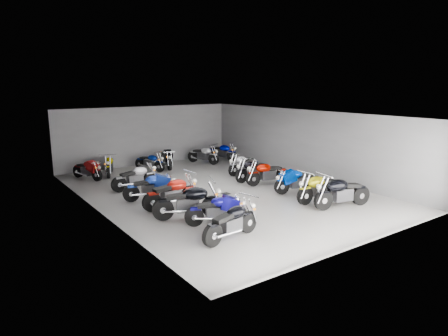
{
  "coord_description": "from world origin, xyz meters",
  "views": [
    {
      "loc": [
        -9.12,
        -13.33,
        4.42
      ],
      "look_at": [
        0.15,
        -0.16,
        1.0
      ],
      "focal_mm": 32.0,
      "sensor_mm": 36.0,
      "label": 1
    }
  ],
  "objects_px": {
    "motorcycle_left_c": "(189,202)",
    "motorcycle_left_d": "(172,193)",
    "motorcycle_back_a": "(87,170)",
    "motorcycle_back_e": "(203,155)",
    "motorcycle_back_c": "(150,162)",
    "motorcycle_left_f": "(136,177)",
    "drain_grate": "(226,194)",
    "motorcycle_right_e": "(253,170)",
    "motorcycle_back_b": "(109,165)",
    "motorcycle_right_a": "(342,192)",
    "motorcycle_right_b": "(320,188)",
    "motorcycle_left_e": "(151,187)",
    "motorcycle_back_f": "(222,152)",
    "motorcycle_back_d": "(167,158)",
    "motorcycle_right_d": "(267,173)",
    "motorcycle_right_c": "(297,181)",
    "motorcycle_left_b": "(217,210)",
    "motorcycle_left_a": "(232,222)"
  },
  "relations": [
    {
      "from": "motorcycle_left_c",
      "to": "motorcycle_left_d",
      "type": "bearing_deg",
      "value": -162.28
    },
    {
      "from": "motorcycle_back_a",
      "to": "motorcycle_back_e",
      "type": "xyz_separation_m",
      "value": [
        6.5,
        0.13,
        0.03
      ]
    },
    {
      "from": "motorcycle_back_c",
      "to": "motorcycle_left_f",
      "type": "bearing_deg",
      "value": 33.47
    },
    {
      "from": "drain_grate",
      "to": "motorcycle_left_c",
      "type": "distance_m",
      "value": 3.32
    },
    {
      "from": "motorcycle_right_e",
      "to": "motorcycle_back_a",
      "type": "height_order",
      "value": "motorcycle_right_e"
    },
    {
      "from": "motorcycle_back_b",
      "to": "motorcycle_right_a",
      "type": "bearing_deg",
      "value": 140.56
    },
    {
      "from": "motorcycle_left_c",
      "to": "motorcycle_back_b",
      "type": "height_order",
      "value": "motorcycle_left_c"
    },
    {
      "from": "motorcycle_left_d",
      "to": "motorcycle_right_b",
      "type": "relative_size",
      "value": 1.0
    },
    {
      "from": "motorcycle_left_f",
      "to": "motorcycle_back_b",
      "type": "distance_m",
      "value": 3.26
    },
    {
      "from": "motorcycle_left_f",
      "to": "motorcycle_right_a",
      "type": "relative_size",
      "value": 0.91
    },
    {
      "from": "motorcycle_right_a",
      "to": "motorcycle_right_e",
      "type": "bearing_deg",
      "value": 12.73
    },
    {
      "from": "motorcycle_left_e",
      "to": "motorcycle_back_f",
      "type": "relative_size",
      "value": 1.04
    },
    {
      "from": "motorcycle_right_a",
      "to": "motorcycle_back_d",
      "type": "xyz_separation_m",
      "value": [
        -1.94,
        9.95,
        -0.06
      ]
    },
    {
      "from": "motorcycle_left_d",
      "to": "motorcycle_back_e",
      "type": "bearing_deg",
      "value": 137.65
    },
    {
      "from": "motorcycle_left_f",
      "to": "motorcycle_right_e",
      "type": "relative_size",
      "value": 1.01
    },
    {
      "from": "motorcycle_back_d",
      "to": "motorcycle_back_e",
      "type": "xyz_separation_m",
      "value": [
        2.25,
        -0.12,
        -0.02
      ]
    },
    {
      "from": "motorcycle_back_f",
      "to": "motorcycle_right_d",
      "type": "bearing_deg",
      "value": 51.79
    },
    {
      "from": "motorcycle_right_b",
      "to": "motorcycle_back_e",
      "type": "bearing_deg",
      "value": -0.4
    },
    {
      "from": "motorcycle_left_d",
      "to": "motorcycle_back_f",
      "type": "distance_m",
      "value": 9.25
    },
    {
      "from": "motorcycle_right_c",
      "to": "motorcycle_back_d",
      "type": "distance_m",
      "value": 7.87
    },
    {
      "from": "motorcycle_left_b",
      "to": "motorcycle_back_d",
      "type": "bearing_deg",
      "value": -173.17
    },
    {
      "from": "motorcycle_right_c",
      "to": "motorcycle_left_b",
      "type": "bearing_deg",
      "value": 120.82
    },
    {
      "from": "motorcycle_right_d",
      "to": "motorcycle_right_e",
      "type": "height_order",
      "value": "motorcycle_right_d"
    },
    {
      "from": "motorcycle_left_e",
      "to": "motorcycle_back_b",
      "type": "bearing_deg",
      "value": -166.34
    },
    {
      "from": "motorcycle_back_c",
      "to": "motorcycle_back_f",
      "type": "xyz_separation_m",
      "value": [
        4.65,
        0.21,
        0.04
      ]
    },
    {
      "from": "motorcycle_left_a",
      "to": "motorcycle_right_b",
      "type": "relative_size",
      "value": 0.94
    },
    {
      "from": "motorcycle_left_d",
      "to": "motorcycle_right_c",
      "type": "relative_size",
      "value": 1.11
    },
    {
      "from": "motorcycle_right_a",
      "to": "motorcycle_right_b",
      "type": "relative_size",
      "value": 1.04
    },
    {
      "from": "motorcycle_left_c",
      "to": "motorcycle_right_c",
      "type": "relative_size",
      "value": 1.09
    },
    {
      "from": "motorcycle_right_c",
      "to": "motorcycle_back_e",
      "type": "height_order",
      "value": "motorcycle_right_c"
    },
    {
      "from": "motorcycle_right_b",
      "to": "motorcycle_back_c",
      "type": "xyz_separation_m",
      "value": [
        -2.92,
        8.79,
        -0.08
      ]
    },
    {
      "from": "motorcycle_left_b",
      "to": "motorcycle_back_e",
      "type": "distance_m",
      "value": 10.05
    },
    {
      "from": "motorcycle_right_c",
      "to": "drain_grate",
      "type": "bearing_deg",
      "value": 74.31
    },
    {
      "from": "drain_grate",
      "to": "motorcycle_left_a",
      "type": "height_order",
      "value": "motorcycle_left_a"
    },
    {
      "from": "motorcycle_right_d",
      "to": "drain_grate",
      "type": "bearing_deg",
      "value": 104.98
    },
    {
      "from": "motorcycle_left_d",
      "to": "motorcycle_right_c",
      "type": "height_order",
      "value": "motorcycle_left_d"
    },
    {
      "from": "motorcycle_left_c",
      "to": "motorcycle_back_f",
      "type": "height_order",
      "value": "motorcycle_left_c"
    },
    {
      "from": "motorcycle_back_e",
      "to": "motorcycle_right_c",
      "type": "bearing_deg",
      "value": 66.69
    },
    {
      "from": "motorcycle_right_d",
      "to": "motorcycle_back_c",
      "type": "bearing_deg",
      "value": 38.85
    },
    {
      "from": "motorcycle_right_b",
      "to": "motorcycle_right_e",
      "type": "bearing_deg",
      "value": 1.19
    },
    {
      "from": "drain_grate",
      "to": "motorcycle_back_b",
      "type": "relative_size",
      "value": 0.16
    },
    {
      "from": "drain_grate",
      "to": "motorcycle_left_c",
      "type": "height_order",
      "value": "motorcycle_left_c"
    },
    {
      "from": "motorcycle_left_c",
      "to": "motorcycle_back_f",
      "type": "xyz_separation_m",
      "value": [
        6.78,
        7.81,
        -0.06
      ]
    },
    {
      "from": "motorcycle_left_b",
      "to": "motorcycle_back_e",
      "type": "bearing_deg",
      "value": 174.27
    },
    {
      "from": "motorcycle_right_b",
      "to": "motorcycle_back_a",
      "type": "distance_m",
      "value": 10.66
    },
    {
      "from": "motorcycle_left_e",
      "to": "motorcycle_right_c",
      "type": "relative_size",
      "value": 1.01
    },
    {
      "from": "motorcycle_left_d",
      "to": "motorcycle_right_d",
      "type": "xyz_separation_m",
      "value": [
        5.05,
        0.55,
        -0.02
      ]
    },
    {
      "from": "motorcycle_left_c",
      "to": "motorcycle_back_f",
      "type": "relative_size",
      "value": 1.13
    },
    {
      "from": "motorcycle_left_a",
      "to": "motorcycle_back_d",
      "type": "relative_size",
      "value": 1.01
    },
    {
      "from": "motorcycle_right_e",
      "to": "motorcycle_right_d",
      "type": "bearing_deg",
      "value": 178.66
    }
  ]
}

